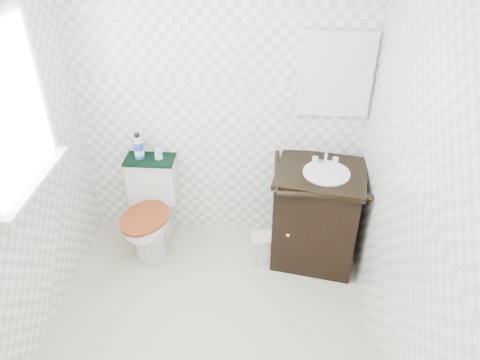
# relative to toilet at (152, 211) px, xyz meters

# --- Properties ---
(floor) EXTENTS (2.40, 2.40, 0.00)m
(floor) POSITION_rel_toilet_xyz_m (0.56, -0.97, -0.33)
(floor) COLOR beige
(floor) RESTS_ON ground
(wall_back) EXTENTS (2.40, 0.00, 2.40)m
(wall_back) POSITION_rel_toilet_xyz_m (0.56, 0.23, 0.87)
(wall_back) COLOR white
(wall_back) RESTS_ON ground
(wall_right) EXTENTS (0.00, 2.40, 2.40)m
(wall_right) POSITION_rel_toilet_xyz_m (1.66, -0.97, 0.87)
(wall_right) COLOR white
(wall_right) RESTS_ON ground
(window) EXTENTS (0.02, 0.70, 0.90)m
(window) POSITION_rel_toilet_xyz_m (-0.51, -0.72, 1.22)
(window) COLOR white
(window) RESTS_ON wall_left
(mirror) EXTENTS (0.50, 0.02, 0.60)m
(mirror) POSITION_rel_toilet_xyz_m (1.37, 0.20, 1.12)
(mirror) COLOR silver
(mirror) RESTS_ON wall_back
(toilet) EXTENTS (0.44, 0.65, 0.74)m
(toilet) POSITION_rel_toilet_xyz_m (0.00, 0.00, 0.00)
(toilet) COLOR silver
(toilet) RESTS_ON floor
(vanity) EXTENTS (0.74, 0.66, 0.92)m
(vanity) POSITION_rel_toilet_xyz_m (1.32, -0.07, 0.10)
(vanity) COLOR black
(vanity) RESTS_ON floor
(trash_bin) EXTENTS (0.21, 0.18, 0.26)m
(trash_bin) POSITION_rel_toilet_xyz_m (0.91, -0.17, -0.19)
(trash_bin) COLOR silver
(trash_bin) RESTS_ON floor
(towel) EXTENTS (0.39, 0.22, 0.02)m
(towel) POSITION_rel_toilet_xyz_m (0.00, 0.12, 0.42)
(towel) COLOR black
(towel) RESTS_ON toilet
(mouthwash_bottle) EXTENTS (0.07, 0.07, 0.21)m
(mouthwash_bottle) POSITION_rel_toilet_xyz_m (-0.08, 0.13, 0.53)
(mouthwash_bottle) COLOR blue
(mouthwash_bottle) RESTS_ON towel
(cup) EXTENTS (0.07, 0.07, 0.08)m
(cup) POSITION_rel_toilet_xyz_m (0.07, 0.13, 0.47)
(cup) COLOR #93D0F1
(cup) RESTS_ON towel
(soap_bar) EXTENTS (0.08, 0.05, 0.02)m
(soap_bar) POSITION_rel_toilet_xyz_m (1.32, 0.05, 0.50)
(soap_bar) COLOR teal
(soap_bar) RESTS_ON vanity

